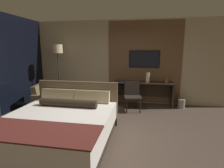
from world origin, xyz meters
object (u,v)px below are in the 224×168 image
object	(u,v)px
floor_lamp	(58,54)
waste_bin	(181,104)
bed	(60,126)
vase_tall	(148,78)
desk	(143,89)
desk_chair	(132,93)
vase_short	(167,80)
tv	(144,59)
armchair_by_window	(48,102)
book	(121,81)

from	to	relation	value
floor_lamp	waste_bin	distance (m)	4.33
bed	vase_tall	world-z (taller)	vase_tall
desk	vase_tall	world-z (taller)	vase_tall
desk_chair	vase_short	world-z (taller)	vase_short
tv	floor_lamp	size ratio (longest dim) A/B	0.50
bed	tv	size ratio (longest dim) A/B	2.19
armchair_by_window	waste_bin	size ratio (longest dim) A/B	3.43
desk	waste_bin	distance (m)	1.27
tv	floor_lamp	xyz separation A→B (m)	(-2.84, -0.44, 0.17)
vase_tall	waste_bin	distance (m)	1.34
desk_chair	waste_bin	size ratio (longest dim) A/B	3.14
book	waste_bin	distance (m)	2.03
armchair_by_window	vase_short	xyz separation A→B (m)	(3.55, 1.00, 0.61)
vase_short	book	bearing A→B (deg)	-178.37
vase_short	waste_bin	size ratio (longest dim) A/B	0.63
vase_tall	book	size ratio (longest dim) A/B	1.23
desk	waste_bin	bearing A→B (deg)	-4.20
desk	desk_chair	world-z (taller)	desk_chair
tv	armchair_by_window	xyz separation A→B (m)	(-2.83, -1.23, -1.24)
vase_tall	vase_short	xyz separation A→B (m)	(0.59, 0.08, -0.07)
floor_lamp	vase_short	size ratio (longest dim) A/B	11.27
armchair_by_window	waste_bin	world-z (taller)	armchair_by_window
tv	floor_lamp	world-z (taller)	floor_lamp
desk_chair	vase_tall	world-z (taller)	vase_tall
desk	tv	distance (m)	1.00
vase_tall	waste_bin	xyz separation A→B (m)	(1.08, 0.02, -0.81)
book	desk	bearing A→B (deg)	5.39
bed	floor_lamp	size ratio (longest dim) A/B	1.09
floor_lamp	vase_tall	xyz separation A→B (m)	(2.97, 0.13, -0.73)
waste_bin	floor_lamp	bearing A→B (deg)	-177.83
vase_short	waste_bin	bearing A→B (deg)	-7.28
desk	armchair_by_window	bearing A→B (deg)	-159.99
vase_short	waste_bin	xyz separation A→B (m)	(0.49, -0.06, -0.74)
desk_chair	waste_bin	xyz separation A→B (m)	(1.53, 0.47, -0.38)
bed	tv	xyz separation A→B (m)	(1.60, 2.94, 1.17)
bed	armchair_by_window	size ratio (longest dim) A/B	2.25
vase_short	armchair_by_window	bearing A→B (deg)	-164.21
desk_chair	vase_tall	distance (m)	0.77
armchair_by_window	floor_lamp	bearing A→B (deg)	-12.52
desk	vase_short	bearing A→B (deg)	-2.12
vase_short	book	distance (m)	1.44
bed	desk_chair	size ratio (longest dim) A/B	2.47
floor_lamp	book	bearing A→B (deg)	4.70
desk	armchair_by_window	distance (m)	3.02
book	desk_chair	bearing A→B (deg)	-51.00
vase_short	waste_bin	world-z (taller)	vase_short
book	waste_bin	size ratio (longest dim) A/B	0.93
tv	book	size ratio (longest dim) A/B	3.82
desk	floor_lamp	world-z (taller)	floor_lamp
armchair_by_window	waste_bin	distance (m)	4.14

